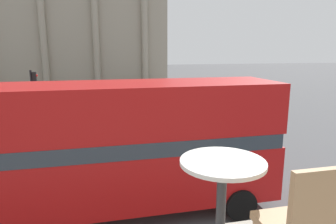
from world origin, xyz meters
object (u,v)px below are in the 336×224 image
at_px(traffic_light_near, 237,123).
at_px(double_decker_bus, 99,145).
at_px(cafe_dining_table, 222,186).
at_px(traffic_light_mid, 34,96).
at_px(pedestrian_red, 90,88).
at_px(plaza_building_left, 50,27).

bearing_deg(traffic_light_near, double_decker_bus, -158.35).
bearing_deg(cafe_dining_table, traffic_light_mid, 105.46).
distance_m(double_decker_bus, cafe_dining_table, 7.48).
xyz_separation_m(traffic_light_near, pedestrian_red, (-6.67, 23.93, -1.30)).
height_order(double_decker_bus, plaza_building_left, plaza_building_left).
bearing_deg(traffic_light_mid, traffic_light_near, -35.19).
bearing_deg(plaza_building_left, double_decker_bus, -80.43).
bearing_deg(traffic_light_mid, cafe_dining_table, -74.54).
bearing_deg(pedestrian_red, plaza_building_left, -88.81).
distance_m(double_decker_bus, traffic_light_mid, 9.36).
bearing_deg(traffic_light_mid, double_decker_bus, -68.15).
xyz_separation_m(cafe_dining_table, plaza_building_left, (-7.92, 48.75, 4.28)).
bearing_deg(double_decker_bus, traffic_light_near, 21.78).
xyz_separation_m(plaza_building_left, traffic_light_near, (12.67, -39.34, -6.35)).
relative_size(double_decker_bus, cafe_dining_table, 15.34).
distance_m(cafe_dining_table, pedestrian_red, 33.57).
relative_size(cafe_dining_table, traffic_light_mid, 0.18).
bearing_deg(double_decker_bus, plaza_building_left, 99.70).
relative_size(cafe_dining_table, plaza_building_left, 0.02).
bearing_deg(pedestrian_red, double_decker_bus, 72.18).
distance_m(cafe_dining_table, plaza_building_left, 49.58).
distance_m(plaza_building_left, pedestrian_red, 18.21).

